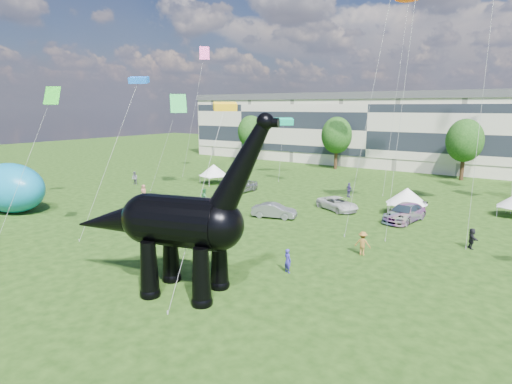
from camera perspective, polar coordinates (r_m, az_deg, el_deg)
The scene contains 15 objects.
ground at distance 26.29m, azimuth -15.52°, elevation -12.92°, with size 220.00×220.00×0.00m, color #16330C.
terrace_row at distance 81.62m, azimuth 15.93°, elevation 7.67°, with size 78.00×11.00×12.00m, color beige.
tree_far_left at distance 83.79m, azimuth -0.67°, elevation 8.38°, with size 5.20×5.20×9.44m.
tree_mid_left at distance 74.74m, azimuth 10.71°, elevation 7.83°, with size 5.20×5.20×9.44m.
tree_mid_right at distance 68.93m, azimuth 26.11°, elevation 6.60°, with size 5.20×5.20×9.44m.
dinosaur_sculpture at distance 24.83m, azimuth -10.80°, elevation -4.20°, with size 13.09×5.43×10.73m.
car_silver at distance 53.80m, azimuth -1.77°, elevation 0.81°, with size 1.86×4.62×1.57m, color #AFAFB4.
car_grey at distance 41.48m, azimuth 2.44°, elevation -2.50°, with size 1.49×4.29×1.41m, color gray.
car_white at distance 45.21m, azimuth 10.81°, elevation -1.56°, with size 2.27×4.93×1.37m, color silver.
car_dark at distance 42.52m, azimuth 19.23°, elevation -2.62°, with size 2.30×5.66×1.64m, color #595960.
gazebo_near at distance 44.86m, azimuth 19.50°, elevation -0.49°, with size 4.26×4.26×2.74m.
gazebo_left at distance 59.73m, azimuth -5.66°, elevation 2.92°, with size 5.15×5.15×2.75m.
inflatable_teal at distance 49.89m, azimuth -29.89°, elevation 0.48°, with size 8.06×5.04×5.04m, color #0E79A8.
visitors at distance 39.32m, azimuth 0.32°, elevation -3.02°, with size 49.11×47.70×1.89m.
kites at distance 50.96m, azimuth 26.63°, elevation 19.16°, with size 59.82×49.49×29.57m.
Camera 1 is at (18.86, -14.93, 10.62)m, focal length 30.00 mm.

